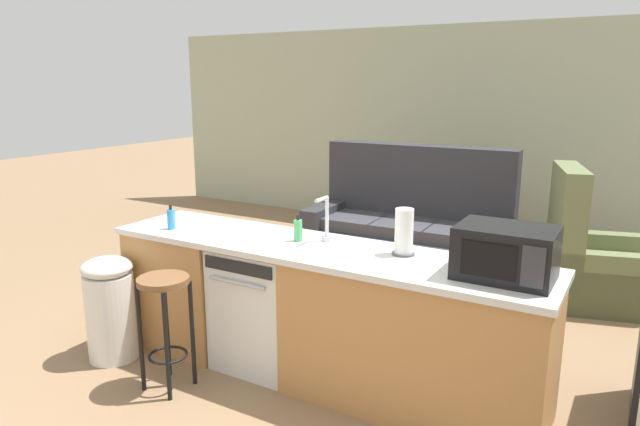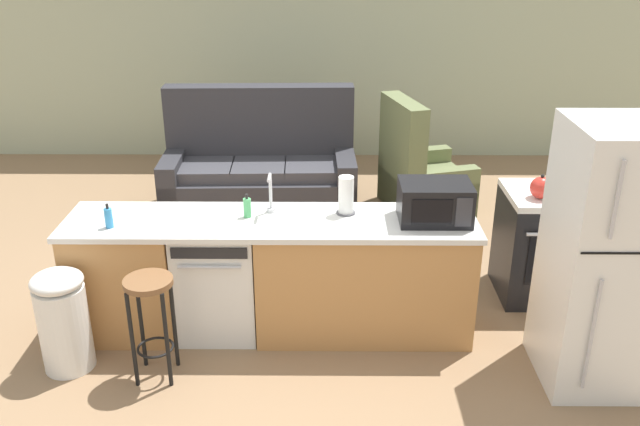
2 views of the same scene
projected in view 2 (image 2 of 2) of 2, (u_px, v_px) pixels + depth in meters
The scene contains 16 objects.
ground_plane at pixel (254, 327), 5.16m from camera, with size 24.00×24.00×0.00m, color #896B4C.
wall_back at pixel (306, 56), 8.50m from camera, with size 10.00×0.06×2.60m.
kitchen_counter at pixel (284, 279), 4.99m from camera, with size 2.94×0.66×0.90m.
dishwasher at pixel (218, 279), 5.00m from camera, with size 0.58×0.61×0.84m.
stove_range at pixel (549, 244), 5.47m from camera, with size 0.76×0.68×0.90m.
refrigerator at pixel (610, 258), 4.29m from camera, with size 0.72×0.73×1.77m.
microwave at pixel (435, 202), 4.74m from camera, with size 0.50×0.37×0.28m.
sink_faucet at pixel (270, 196), 4.87m from camera, with size 0.07×0.18×0.30m.
paper_towel_roll at pixel (346, 196), 4.85m from camera, with size 0.14×0.14×0.28m.
soap_bottle at pixel (247, 207), 4.82m from camera, with size 0.06×0.06×0.18m.
dish_soap_bottle at pixel (109, 218), 4.65m from camera, with size 0.06×0.06×0.18m.
kettle at pixel (541, 188), 5.14m from camera, with size 0.21×0.17×0.19m.
bar_stool at pixel (151, 307), 4.41m from camera, with size 0.32×0.32×0.74m.
trash_bin at pixel (63, 319), 4.57m from camera, with size 0.35×0.35×0.74m.
couch at pixel (260, 171), 7.23m from camera, with size 2.03×0.96×1.27m.
armchair at pixel (418, 178), 7.17m from camera, with size 1.00×1.03×1.20m.
Camera 2 is at (0.53, -4.39, 2.84)m, focal length 38.00 mm.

